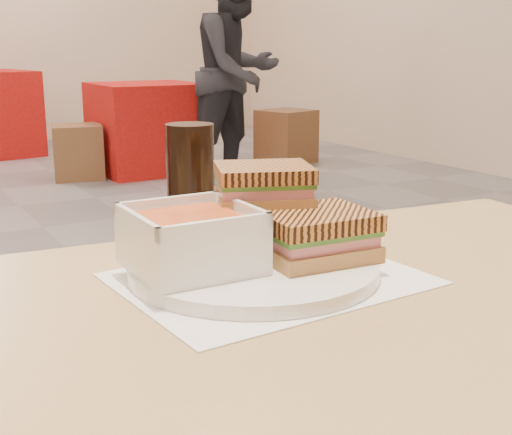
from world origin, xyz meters
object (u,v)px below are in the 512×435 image
plate (254,267)px  bg_chair_1l (78,152)px  panini_lower (315,235)px  cola_glass (191,175)px  patron_b (238,72)px  soup_bowl (191,242)px  bg_chair_1r (286,136)px  bg_table_1 (147,128)px  bg_chair_2r (5,130)px

plate → bg_chair_1l: bearing=76.6°
plate → panini_lower: size_ratio=2.19×
cola_glass → patron_b: patron_b is taller
soup_bowl → bg_chair_1l: bearing=75.7°
plate → bg_chair_1r: 5.33m
soup_bowl → bg_chair_1r: soup_bowl is taller
soup_bowl → panini_lower: bearing=-14.8°
panini_lower → plate: bearing=158.8°
plate → cola_glass: (0.04, 0.25, 0.06)m
bg_table_1 → patron_b: size_ratio=0.49×
panini_lower → bg_chair_2r: panini_lower is taller
bg_chair_1r → patron_b: size_ratio=0.30×
bg_chair_2r → patron_b: patron_b is taller
cola_glass → bg_chair_2r: 5.99m
bg_chair_2r → patron_b: bearing=-62.6°
soup_bowl → bg_chair_1l: (1.18, 4.61, -0.59)m
bg_chair_1r → patron_b: (-0.83, -0.63, 0.59)m
bg_table_1 → bg_chair_2r: 1.71m
soup_bowl → panini_lower: soup_bowl is taller
panini_lower → bg_chair_1r: panini_lower is taller
panini_lower → bg_table_1: 4.98m
panini_lower → patron_b: 4.32m
soup_bowl → patron_b: 4.36m
bg_chair_1l → patron_b: (0.96, -0.81, 0.61)m
bg_table_1 → bg_chair_1r: bearing=-10.4°
plate → bg_table_1: bearing=70.1°
cola_glass → bg_chair_2r: (0.82, 5.90, -0.60)m
bg_chair_1r → bg_chair_2r: (-2.03, 1.71, -0.00)m
bg_chair_1r → patron_b: bearing=-142.6°
panini_lower → bg_chair_1l: (1.04, 4.64, -0.59)m
plate → bg_chair_1l: (1.10, 4.62, -0.55)m
plate → bg_table_1: (1.69, 4.66, -0.40)m
plate → soup_bowl: bearing=171.6°
plate → cola_glass: bearing=81.6°
bg_chair_1l → bg_chair_1r: size_ratio=0.89×
bg_chair_2r → plate: bearing=-97.9°
patron_b → soup_bowl: bearing=-119.4°
soup_bowl → bg_chair_1r: (2.97, 4.43, -0.57)m
cola_glass → plate: bearing=-98.4°
bg_chair_1l → bg_chair_2r: bearing=99.2°
soup_bowl → bg_chair_1r: bearing=56.2°
bg_chair_1r → bg_chair_2r: size_ratio=0.96×
soup_bowl → bg_table_1: bearing=69.2°
soup_bowl → panini_lower: (0.14, -0.04, -0.00)m
cola_glass → bg_table_1: cola_glass is taller
panini_lower → cola_glass: cola_glass is taller
bg_table_1 → soup_bowl: bearing=-110.8°
bg_chair_1r → patron_b: 1.20m
soup_bowl → patron_b: (2.14, 3.80, 0.02)m
bg_chair_2r → cola_glass: bearing=-97.9°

